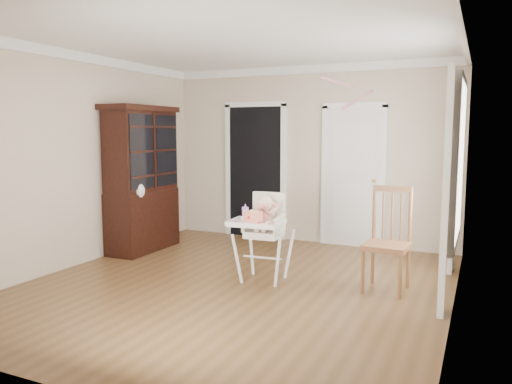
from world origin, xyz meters
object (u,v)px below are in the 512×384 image
at_px(high_chair, 264,226).
at_px(cake, 254,217).
at_px(dining_chair, 387,243).
at_px(china_cabinet, 142,179).
at_px(sippy_cup, 245,213).

distance_m(high_chair, cake, 0.27).
relative_size(cake, dining_chair, 0.24).
relative_size(high_chair, china_cabinet, 0.50).
bearing_deg(dining_chair, high_chair, -166.03).
xyz_separation_m(high_chair, china_cabinet, (-2.19, 0.65, 0.40)).
bearing_deg(china_cabinet, sippy_cup, -21.38).
relative_size(sippy_cup, dining_chair, 0.17).
xyz_separation_m(cake, dining_chair, (1.37, 0.47, -0.26)).
height_order(china_cabinet, dining_chair, china_cabinet).
relative_size(high_chair, cake, 3.84).
bearing_deg(cake, high_chair, 85.66).
bearing_deg(sippy_cup, high_chair, 40.62).
height_order(sippy_cup, china_cabinet, china_cabinet).
bearing_deg(sippy_cup, dining_chair, 14.15).
xyz_separation_m(cake, sippy_cup, (-0.15, 0.09, 0.02)).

